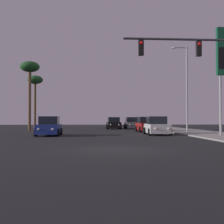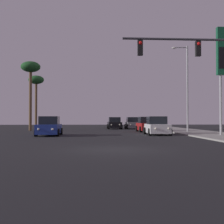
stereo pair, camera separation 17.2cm
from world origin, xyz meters
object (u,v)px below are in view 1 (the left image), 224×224
object	(u,v)px
car_grey	(132,124)
car_black	(114,124)
car_white	(157,126)
street_lamp	(186,84)
palm_tree_far	(35,82)
car_red	(146,125)
car_blue	(49,127)
palm_tree_mid	(30,70)
traffic_light_mast	(206,65)

from	to	relation	value
car_grey	car_black	xyz separation A→B (m)	(-2.62, -0.18, 0.00)
car_white	car_black	xyz separation A→B (m)	(-2.75, 16.26, 0.00)
street_lamp	palm_tree_far	xyz separation A→B (m)	(-18.61, 16.87, 1.97)
car_red	car_white	size ratio (longest dim) A/B	0.99
car_red	street_lamp	xyz separation A→B (m)	(3.76, -2.56, 4.36)
car_red	street_lamp	distance (m)	6.30
car_blue	car_white	bearing A→B (deg)	-175.89
car_grey	street_lamp	size ratio (longest dim) A/B	0.48
car_grey	palm_tree_mid	size ratio (longest dim) A/B	0.50
car_blue	street_lamp	bearing A→B (deg)	-161.32
car_red	car_white	bearing A→B (deg)	87.80
car_blue	palm_tree_mid	bearing A→B (deg)	-71.65
car_white	street_lamp	distance (m)	7.07
car_grey	palm_tree_mid	distance (m)	16.01
traffic_light_mast	palm_tree_far	bearing A→B (deg)	116.74
car_black	car_red	bearing A→B (deg)	106.20
palm_tree_mid	palm_tree_far	xyz separation A→B (m)	(-1.10, 10.00, -0.34)
palm_tree_mid	palm_tree_far	bearing A→B (deg)	96.30
palm_tree_mid	car_black	bearing A→B (deg)	26.78
street_lamp	palm_tree_far	world-z (taller)	street_lamp
palm_tree_far	palm_tree_mid	bearing A→B (deg)	-83.70
car_grey	palm_tree_far	bearing A→B (deg)	-16.88
car_white	traffic_light_mast	world-z (taller)	traffic_light_mast
traffic_light_mast	car_black	bearing A→B (deg)	97.84
car_black	car_blue	xyz separation A→B (m)	(-6.89, -17.01, 0.00)
car_grey	car_blue	size ratio (longest dim) A/B	1.00
car_grey	street_lamp	world-z (taller)	street_lamp
car_red	car_grey	world-z (taller)	same
car_black	traffic_light_mast	world-z (taller)	traffic_light_mast
car_grey	car_blue	distance (m)	19.65
car_grey	street_lamp	distance (m)	13.86
traffic_light_mast	palm_tree_mid	distance (m)	25.46
car_blue	palm_tree_far	bearing A→B (deg)	-77.24
street_lamp	palm_tree_mid	distance (m)	18.94
street_lamp	car_black	bearing A→B (deg)	118.54
car_blue	street_lamp	world-z (taller)	street_lamp
street_lamp	palm_tree_mid	size ratio (longest dim) A/B	1.05
car_red	car_grey	size ratio (longest dim) A/B	1.00
car_white	palm_tree_far	distance (m)	26.23
car_black	palm_tree_far	xyz separation A→B (m)	(-11.90, 4.55, 6.33)
palm_tree_far	street_lamp	bearing A→B (deg)	-42.20
car_grey	traffic_light_mast	bearing A→B (deg)	92.00
car_red	car_blue	world-z (taller)	same
car_red	palm_tree_mid	distance (m)	15.87
car_black	street_lamp	size ratio (longest dim) A/B	0.48
palm_tree_mid	palm_tree_far	size ratio (longest dim) A/B	1.05
car_black	traffic_light_mast	size ratio (longest dim) A/B	0.61
traffic_light_mast	car_grey	bearing A→B (deg)	92.15
car_blue	traffic_light_mast	xyz separation A→B (m)	(10.51, -9.25, 3.95)
car_red	car_white	distance (m)	6.50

